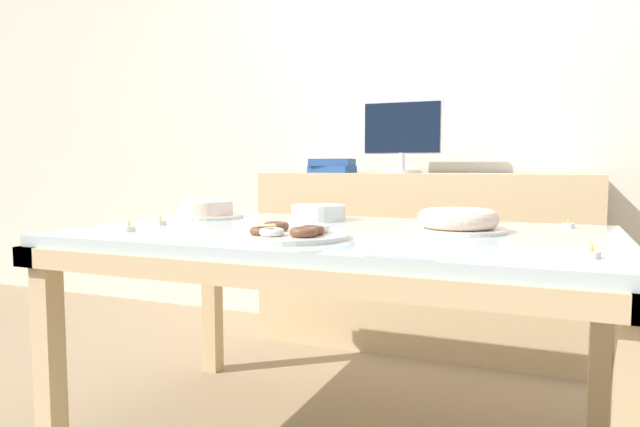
{
  "coord_description": "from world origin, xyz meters",
  "views": [
    {
      "loc": [
        0.66,
        -1.74,
        0.95
      ],
      "look_at": [
        -0.04,
        -0.09,
        0.8
      ],
      "focal_mm": 32.0,
      "sensor_mm": 36.0,
      "label": 1
    }
  ],
  "objects_px": {
    "tealight_right_edge": "(129,228)",
    "cake_golden_bundt": "(458,221)",
    "tealight_near_front": "(591,254)",
    "cake_chocolate_round": "(207,210)",
    "pastry_platter": "(287,233)",
    "computer_monitor": "(402,137)",
    "tealight_near_cakes": "(568,225)",
    "tealight_centre": "(161,222)",
    "book_stack": "(332,166)",
    "plate_stack": "(318,212)",
    "tealight_left_edge": "(299,214)"
  },
  "relations": [
    {
      "from": "tealight_right_edge",
      "to": "cake_golden_bundt",
      "type": "bearing_deg",
      "value": 21.78
    },
    {
      "from": "cake_golden_bundt",
      "to": "tealight_near_front",
      "type": "distance_m",
      "value": 0.55
    },
    {
      "from": "cake_chocolate_round",
      "to": "pastry_platter",
      "type": "distance_m",
      "value": 0.75
    },
    {
      "from": "computer_monitor",
      "to": "tealight_near_cakes",
      "type": "bearing_deg",
      "value": -46.32
    },
    {
      "from": "cake_chocolate_round",
      "to": "tealight_centre",
      "type": "xyz_separation_m",
      "value": [
        0.0,
        -0.3,
        -0.02
      ]
    },
    {
      "from": "computer_monitor",
      "to": "book_stack",
      "type": "xyz_separation_m",
      "value": [
        -0.39,
        0.0,
        -0.15
      ]
    },
    {
      "from": "cake_chocolate_round",
      "to": "tealight_near_cakes",
      "type": "height_order",
      "value": "cake_chocolate_round"
    },
    {
      "from": "book_stack",
      "to": "cake_chocolate_round",
      "type": "bearing_deg",
      "value": -98.88
    },
    {
      "from": "computer_monitor",
      "to": "tealight_right_edge",
      "type": "height_order",
      "value": "computer_monitor"
    },
    {
      "from": "cake_golden_bundt",
      "to": "plate_stack",
      "type": "height_order",
      "value": "cake_golden_bundt"
    },
    {
      "from": "tealight_left_edge",
      "to": "tealight_near_cakes",
      "type": "distance_m",
      "value": 1.03
    },
    {
      "from": "cake_chocolate_round",
      "to": "tealight_right_edge",
      "type": "xyz_separation_m",
      "value": [
        0.04,
        -0.5,
        -0.02
      ]
    },
    {
      "from": "tealight_near_front",
      "to": "tealight_right_edge",
      "type": "distance_m",
      "value": 1.35
    },
    {
      "from": "book_stack",
      "to": "plate_stack",
      "type": "distance_m",
      "value": 0.97
    },
    {
      "from": "tealight_near_front",
      "to": "tealight_left_edge",
      "type": "xyz_separation_m",
      "value": [
        -1.07,
        0.72,
        0.0
      ]
    },
    {
      "from": "tealight_near_cakes",
      "to": "plate_stack",
      "type": "bearing_deg",
      "value": -175.48
    },
    {
      "from": "pastry_platter",
      "to": "plate_stack",
      "type": "xyz_separation_m",
      "value": [
        -0.13,
        0.54,
        0.02
      ]
    },
    {
      "from": "book_stack",
      "to": "tealight_left_edge",
      "type": "distance_m",
      "value": 0.83
    },
    {
      "from": "computer_monitor",
      "to": "tealight_right_edge",
      "type": "relative_size",
      "value": 10.6
    },
    {
      "from": "tealight_near_front",
      "to": "book_stack",
      "type": "bearing_deg",
      "value": 129.31
    },
    {
      "from": "book_stack",
      "to": "tealight_centre",
      "type": "distance_m",
      "value": 1.31
    },
    {
      "from": "tealight_right_edge",
      "to": "tealight_near_front",
      "type": "bearing_deg",
      "value": -0.86
    },
    {
      "from": "pastry_platter",
      "to": "book_stack",
      "type": "bearing_deg",
      "value": 106.65
    },
    {
      "from": "tealight_centre",
      "to": "pastry_platter",
      "type": "bearing_deg",
      "value": -15.52
    },
    {
      "from": "book_stack",
      "to": "plate_stack",
      "type": "xyz_separation_m",
      "value": [
        0.3,
        -0.91,
        -0.18
      ]
    },
    {
      "from": "cake_chocolate_round",
      "to": "tealight_centre",
      "type": "bearing_deg",
      "value": -89.07
    },
    {
      "from": "tealight_left_edge",
      "to": "book_stack",
      "type": "bearing_deg",
      "value": 101.59
    },
    {
      "from": "book_stack",
      "to": "pastry_platter",
      "type": "bearing_deg",
      "value": -73.35
    },
    {
      "from": "tealight_right_edge",
      "to": "tealight_left_edge",
      "type": "bearing_deg",
      "value": 68.19
    },
    {
      "from": "book_stack",
      "to": "tealight_near_cakes",
      "type": "xyz_separation_m",
      "value": [
        1.19,
        -0.84,
        -0.2
      ]
    },
    {
      "from": "book_stack",
      "to": "plate_stack",
      "type": "bearing_deg",
      "value": -71.55
    },
    {
      "from": "cake_golden_bundt",
      "to": "pastry_platter",
      "type": "height_order",
      "value": "cake_golden_bundt"
    },
    {
      "from": "tealight_right_edge",
      "to": "tealight_centre",
      "type": "distance_m",
      "value": 0.2
    },
    {
      "from": "tealight_near_cakes",
      "to": "cake_golden_bundt",
      "type": "bearing_deg",
      "value": -142.11
    },
    {
      "from": "cake_chocolate_round",
      "to": "plate_stack",
      "type": "bearing_deg",
      "value": 10.06
    },
    {
      "from": "cake_chocolate_round",
      "to": "plate_stack",
      "type": "relative_size",
      "value": 1.39
    },
    {
      "from": "cake_golden_bundt",
      "to": "tealight_near_front",
      "type": "height_order",
      "value": "cake_golden_bundt"
    },
    {
      "from": "computer_monitor",
      "to": "tealight_near_front",
      "type": "relative_size",
      "value": 10.6
    },
    {
      "from": "book_stack",
      "to": "pastry_platter",
      "type": "xyz_separation_m",
      "value": [
        0.43,
        -1.45,
        -0.2
      ]
    },
    {
      "from": "tealight_centre",
      "to": "tealight_near_cakes",
      "type": "bearing_deg",
      "value": 18.47
    },
    {
      "from": "cake_golden_bundt",
      "to": "plate_stack",
      "type": "xyz_separation_m",
      "value": [
        -0.56,
        0.18,
        -0.0
      ]
    },
    {
      "from": "book_stack",
      "to": "tealight_centre",
      "type": "bearing_deg",
      "value": -96.64
    },
    {
      "from": "cake_chocolate_round",
      "to": "tealight_right_edge",
      "type": "bearing_deg",
      "value": -85.8
    },
    {
      "from": "plate_stack",
      "to": "tealight_near_cakes",
      "type": "xyz_separation_m",
      "value": [
        0.89,
        0.07,
        -0.02
      ]
    },
    {
      "from": "computer_monitor",
      "to": "tealight_near_front",
      "type": "bearing_deg",
      "value": -60.84
    },
    {
      "from": "tealight_near_cakes",
      "to": "tealight_centre",
      "type": "bearing_deg",
      "value": -161.53
    },
    {
      "from": "tealight_right_edge",
      "to": "tealight_centre",
      "type": "height_order",
      "value": "same"
    },
    {
      "from": "pastry_platter",
      "to": "tealight_near_front",
      "type": "distance_m",
      "value": 0.8
    },
    {
      "from": "tealight_near_front",
      "to": "tealight_centre",
      "type": "xyz_separation_m",
      "value": [
        -1.38,
        0.22,
        0.0
      ]
    },
    {
      "from": "tealight_near_cakes",
      "to": "tealight_right_edge",
      "type": "bearing_deg",
      "value": -153.7
    }
  ]
}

